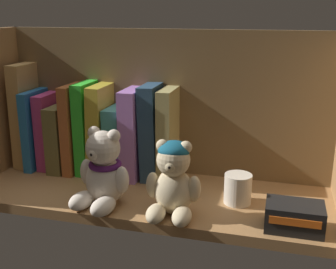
% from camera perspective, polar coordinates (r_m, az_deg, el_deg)
% --- Properties ---
extents(shelf_board, '(0.71, 0.24, 0.02)m').
position_cam_1_polar(shelf_board, '(0.87, -2.53, -8.45)').
color(shelf_board, '#9E7042').
rests_on(shelf_board, ground).
extents(shelf_back_panel, '(0.74, 0.01, 0.34)m').
position_cam_1_polar(shelf_back_panel, '(0.93, -0.26, 3.69)').
color(shelf_back_panel, brown).
rests_on(shelf_back_panel, ground).
extents(book_0, '(0.03, 0.10, 0.24)m').
position_cam_1_polar(book_0, '(1.04, -18.56, 2.52)').
color(book_0, tan).
rests_on(book_0, shelf_board).
extents(book_1, '(0.02, 0.13, 0.18)m').
position_cam_1_polar(book_1, '(1.03, -17.02, 0.86)').
color(book_1, '#2472BA').
rests_on(book_1, shelf_board).
extents(book_2, '(0.03, 0.10, 0.17)m').
position_cam_1_polar(book_2, '(1.02, -15.64, 0.56)').
color(book_2, '#BC3978').
rests_on(book_2, shelf_board).
extents(book_3, '(0.03, 0.12, 0.15)m').
position_cam_1_polar(book_3, '(1.00, -13.84, -0.23)').
color(book_3, brown).
rests_on(book_3, shelf_board).
extents(book_4, '(0.02, 0.12, 0.20)m').
position_cam_1_polar(book_4, '(0.98, -12.23, 0.98)').
color(book_4, '#B7602E').
rests_on(book_4, shelf_board).
extents(book_5, '(0.03, 0.11, 0.20)m').
position_cam_1_polar(book_5, '(0.97, -10.70, 1.02)').
color(book_5, green).
rests_on(book_5, shelf_board).
extents(book_6, '(0.04, 0.11, 0.20)m').
position_cam_1_polar(book_6, '(0.95, -8.91, 0.77)').
color(book_6, gold).
rests_on(book_6, shelf_board).
extents(book_7, '(0.04, 0.10, 0.15)m').
position_cam_1_polar(book_7, '(0.94, -6.75, -0.77)').
color(book_7, teal).
rests_on(book_7, shelf_board).
extents(book_8, '(0.04, 0.12, 0.20)m').
position_cam_1_polar(book_8, '(0.92, -4.45, 0.28)').
color(book_8, '#AF73CB').
rests_on(book_8, shelf_board).
extents(book_9, '(0.04, 0.10, 0.21)m').
position_cam_1_polar(book_9, '(0.91, -2.08, 0.40)').
color(book_9, navy).
rests_on(book_9, shelf_board).
extents(book_10, '(0.03, 0.11, 0.20)m').
position_cam_1_polar(book_10, '(0.90, 0.16, 0.04)').
color(book_10, tan).
rests_on(book_10, shelf_board).
extents(teddy_bear_larger, '(0.11, 0.12, 0.15)m').
position_cam_1_polar(teddy_bear_larger, '(0.80, -8.79, -5.16)').
color(teddy_bear_larger, beige).
rests_on(teddy_bear_larger, shelf_board).
extents(teddy_bear_smaller, '(0.10, 0.10, 0.14)m').
position_cam_1_polar(teddy_bear_smaller, '(0.75, 0.68, -6.25)').
color(teddy_bear_smaller, beige).
rests_on(teddy_bear_smaller, shelf_board).
extents(pillar_candle, '(0.05, 0.05, 0.06)m').
position_cam_1_polar(pillar_candle, '(0.82, 9.42, -7.27)').
color(pillar_candle, silver).
rests_on(pillar_candle, shelf_board).
extents(small_product_box, '(0.10, 0.06, 0.05)m').
position_cam_1_polar(small_product_box, '(0.75, 16.72, -10.60)').
color(small_product_box, black).
rests_on(small_product_box, shelf_board).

